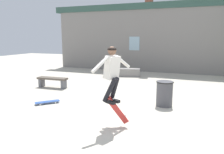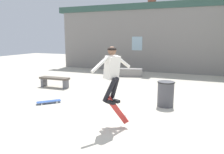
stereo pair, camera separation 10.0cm
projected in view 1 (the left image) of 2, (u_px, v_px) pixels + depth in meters
name	position (u px, v px, depth m)	size (l,w,h in m)	color
ground_plane	(107.00, 123.00, 5.83)	(40.00, 40.00, 0.00)	beige
building_backdrop	(162.00, 36.00, 13.92)	(15.52, 0.52, 5.66)	gray
park_bench	(52.00, 80.00, 9.84)	(1.42, 0.43, 0.46)	brown
skate_ledge	(122.00, 72.00, 12.73)	(2.14, 0.96, 0.47)	gray
trash_bin	(164.00, 93.00, 7.20)	(0.57, 0.57, 0.83)	#47474C
skater	(112.00, 70.00, 5.32)	(0.58, 1.25, 1.40)	silver
skateboard_flipping	(117.00, 109.00, 5.54)	(0.68, 0.16, 0.76)	red
skateboard_resting	(47.00, 102.00, 7.48)	(0.71, 0.74, 0.08)	#2D519E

